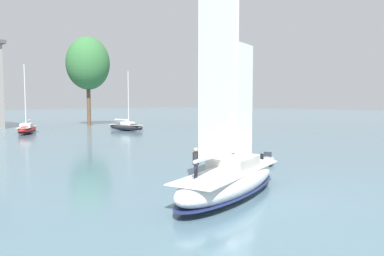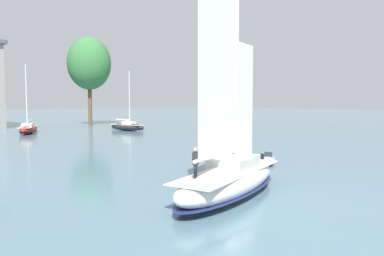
% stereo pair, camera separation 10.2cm
% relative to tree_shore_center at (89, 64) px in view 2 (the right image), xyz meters
% --- Properties ---
extents(ground_plane, '(400.00, 400.00, 0.00)m').
position_rel_tree_shore_center_xyz_m(ground_plane, '(-29.30, -59.27, -13.66)').
color(ground_plane, slate).
extents(tree_shore_center, '(9.48, 9.48, 19.52)m').
position_rel_tree_shore_center_xyz_m(tree_shore_center, '(0.00, 0.00, 0.00)').
color(tree_shore_center, brown).
rests_on(tree_shore_center, ground).
extents(sailboat_main, '(11.80, 5.25, 15.66)m').
position_rel_tree_shore_center_xyz_m(sailboat_main, '(-29.28, -59.26, -12.45)').
color(sailboat_main, silver).
rests_on(sailboat_main, ground).
extents(sailboat_moored_near_marina, '(3.43, 8.24, 11.00)m').
position_rel_tree_shore_center_xyz_m(sailboat_moored_near_marina, '(-3.28, -17.11, -12.91)').
color(sailboat_moored_near_marina, '#232328').
rests_on(sailboat_moored_near_marina, ground).
extents(sailboat_moored_far_slip, '(6.99, 8.21, 11.67)m').
position_rel_tree_shore_center_xyz_m(sailboat_moored_far_slip, '(-18.20, -9.07, -12.87)').
color(sailboat_moored_far_slip, maroon).
rests_on(sailboat_moored_far_slip, ground).
extents(motor_tender, '(3.45, 2.08, 1.24)m').
position_rel_tree_shore_center_xyz_m(motor_tender, '(-18.65, -55.63, -13.26)').
color(motor_tender, '#99999E').
rests_on(motor_tender, ground).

